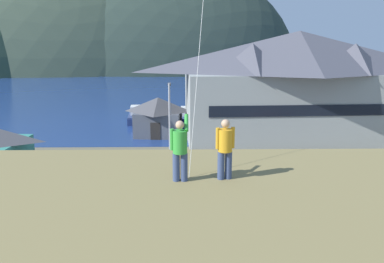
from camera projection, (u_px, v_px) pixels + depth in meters
ground_plane at (179, 232)px, 22.06m from camera, size 600.00×600.00×0.00m
parking_lot_pad at (180, 197)px, 26.91m from camera, size 40.00×20.00×0.10m
bay_water at (184, 92)px, 80.39m from camera, size 360.00×84.00×0.03m
far_hill_east_peak at (41, 71)px, 133.88m from camera, size 107.75×49.85×82.87m
far_hill_center_saddle at (159, 71)px, 133.99m from camera, size 94.95×44.18×73.74m
harbor_lodge at (297, 83)px, 41.15m from camera, size 25.45×11.58×11.65m
storage_shed_waterside at (158, 116)px, 43.92m from camera, size 5.84×5.45×4.38m
wharf_dock at (163, 115)px, 54.05m from camera, size 3.20×12.61×0.70m
moored_boat_wharfside at (137, 116)px, 51.79m from camera, size 2.58×6.70×2.16m
moored_boat_outer_mooring at (186, 117)px, 50.92m from camera, size 1.96×5.78×2.16m
parked_car_front_row_silver at (296, 204)px, 23.25m from camera, size 4.34×2.34×1.82m
parked_car_front_row_red at (67, 172)px, 28.97m from camera, size 4.22×2.10×1.82m
parked_car_mid_row_far at (121, 221)px, 21.13m from camera, size 4.34×2.35×1.82m
parked_car_back_row_right at (243, 172)px, 28.99m from camera, size 4.24×2.12×1.82m
parked_car_corner_spot at (9, 214)px, 21.98m from camera, size 4.26×2.16×1.82m
parked_car_mid_row_near at (343, 175)px, 28.24m from camera, size 4.30×2.25×1.82m
parked_car_front_row_end at (131, 172)px, 28.96m from camera, size 4.25×2.16×1.82m
parking_light_pole at (170, 121)px, 31.31m from camera, size 0.24×0.78×7.26m
person_kite_flyer at (180, 148)px, 10.67m from camera, size 0.51×0.66×1.86m
person_companion at (225, 147)px, 10.82m from camera, size 0.54×0.40×1.74m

